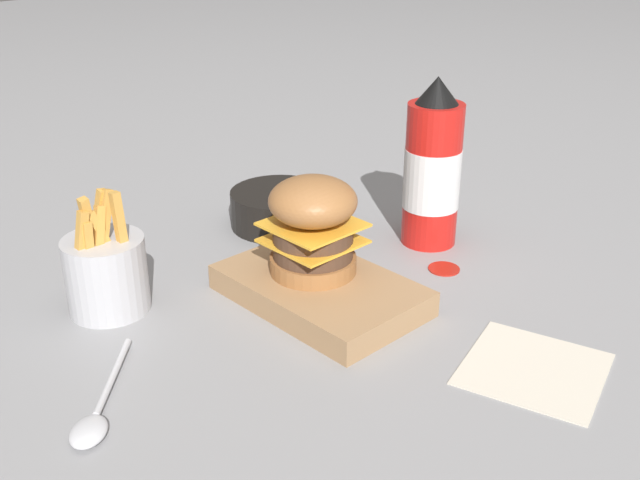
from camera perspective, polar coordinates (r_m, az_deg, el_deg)
ground_plane at (r=0.92m, az=2.46°, el=-3.87°), size 6.00×6.00×0.00m
serving_board at (r=0.89m, az=-0.00°, el=-3.83°), size 0.24×0.15×0.03m
burger at (r=0.87m, az=-0.54°, el=1.14°), size 0.10×0.10×0.12m
ketchup_bottle at (r=1.02m, az=8.55°, el=5.26°), size 0.08×0.08×0.23m
fries_basket at (r=0.89m, az=-15.99°, el=-2.34°), size 0.09×0.09×0.15m
side_bowl at (r=1.09m, az=-3.15°, el=2.51°), size 0.14×0.14×0.05m
spoon at (r=0.73m, az=-16.78°, el=-12.81°), size 0.14×0.13×0.01m
ketchup_puddle at (r=0.98m, az=9.43°, el=-2.13°), size 0.04×0.04×0.00m
parchment_square at (r=0.81m, az=15.98°, el=-9.38°), size 0.17×0.17×0.00m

